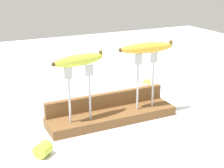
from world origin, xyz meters
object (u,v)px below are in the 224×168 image
object	(u,v)px
banana_raised_right	(147,48)
fork_fallen_near	(137,100)
banana_raised_left	(79,60)
banana_chunk_far	(146,85)
banana_chunk_near	(43,149)
fork_stand_right	(146,76)
fork_stand_left	(80,88)

from	to	relation	value
banana_raised_right	fork_fallen_near	xyz separation A→B (m)	(0.05, 0.13, -0.24)
banana_raised_left	banana_chunk_far	world-z (taller)	banana_raised_left
banana_raised_left	banana_chunk_near	xyz separation A→B (m)	(-0.15, -0.11, -0.21)
fork_fallen_near	banana_raised_left	bearing A→B (deg)	-154.83
fork_stand_right	banana_raised_right	size ratio (longest dim) A/B	0.99
banana_raised_left	banana_raised_right	bearing A→B (deg)	0.00
banana_raised_right	banana_chunk_near	xyz separation A→B (m)	(-0.39, -0.11, -0.22)
fork_stand_right	fork_fallen_near	bearing A→B (deg)	70.36
banana_raised_right	banana_chunk_far	size ratio (longest dim) A/B	2.99
banana_raised_right	fork_stand_right	bearing A→B (deg)	-5.03
banana_raised_left	banana_raised_right	world-z (taller)	banana_raised_right
fork_stand_left	banana_raised_left	bearing A→B (deg)	-171.57
fork_stand_left	banana_raised_right	size ratio (longest dim) A/B	0.92
banana_raised_right	fork_fallen_near	world-z (taller)	banana_raised_right
banana_raised_left	fork_fallen_near	distance (m)	0.39
fork_stand_right	fork_stand_left	bearing A→B (deg)	-180.00
fork_fallen_near	banana_chunk_near	xyz separation A→B (m)	(-0.44, -0.24, 0.02)
banana_chunk_near	banana_chunk_far	world-z (taller)	banana_chunk_near
fork_stand_right	banana_chunk_near	world-z (taller)	fork_stand_right
banana_raised_left	banana_chunk_near	distance (m)	0.28
banana_raised_right	banana_chunk_near	distance (m)	0.46
fork_stand_right	banana_raised_left	size ratio (longest dim) A/B	1.11
banana_raised_right	banana_chunk_far	distance (m)	0.36
fork_stand_left	fork_fallen_near	bearing A→B (deg)	25.18
banana_raised_right	fork_fallen_near	bearing A→B (deg)	70.33
banana_raised_right	banana_chunk_far	xyz separation A→B (m)	(0.15, 0.24, -0.23)
banana_chunk_near	banana_raised_left	bearing A→B (deg)	35.43
banana_chunk_near	fork_stand_left	bearing A→B (deg)	35.42
fork_stand_left	fork_fallen_near	size ratio (longest dim) A/B	1.08
banana_chunk_near	fork_stand_right	bearing A→B (deg)	15.48
fork_stand_right	fork_fallen_near	world-z (taller)	fork_stand_right
fork_fallen_near	banana_chunk_near	size ratio (longest dim) A/B	2.89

